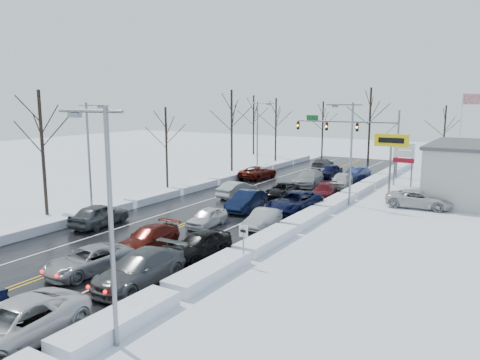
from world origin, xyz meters
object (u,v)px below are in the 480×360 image
Objects in this scene: tires_plus_sign at (391,145)px; flagpole at (462,129)px; oncoming_car_0 at (238,197)px; traffic_signal_mast at (357,130)px.

flagpole is (4.67, 14.01, 0.93)m from tires_plus_sign.
tires_plus_sign is 1.28× the size of oncoming_car_0.
traffic_signal_mast is 1.33× the size of flagpole.
oncoming_car_0 is at bearing -146.27° from tires_plus_sign.
traffic_signal_mast reaches higher than oncoming_car_0.
flagpole is 2.13× the size of oncoming_car_0.
oncoming_car_0 is (-12.24, -8.17, -4.99)m from tires_plus_sign.
tires_plus_sign is 14.79m from flagpole.
tires_plus_sign is at bearing -140.22° from oncoming_car_0.
tires_plus_sign is at bearing -59.54° from traffic_signal_mast.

